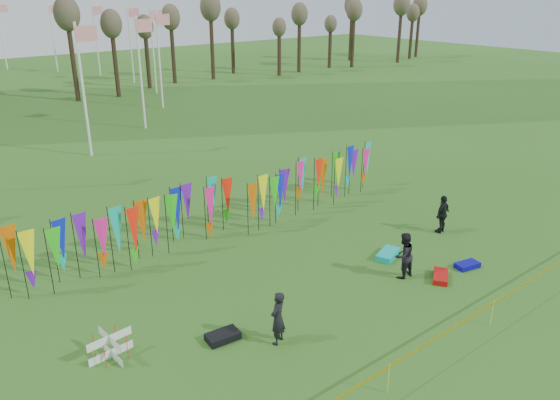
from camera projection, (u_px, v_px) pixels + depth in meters
ground at (378, 328)px, 16.90m from camera, size 160.00×160.00×0.00m
banner_row at (226, 199)px, 22.91m from camera, size 18.64×0.64×2.45m
caution_tape_near at (431, 342)px, 14.97m from camera, size 26.00×0.02×0.90m
tree_line at (284, 20)px, 65.23m from camera, size 53.92×1.92×7.84m
box_kite at (110, 346)px, 15.44m from camera, size 0.69×0.69×0.77m
person_left at (278, 318)px, 15.95m from camera, size 0.75×0.67×1.69m
person_mid at (403, 255)px, 19.61m from camera, size 0.85×0.53×1.74m
person_right at (443, 214)px, 23.24m from camera, size 1.05×0.70×1.68m
kite_bag_turquoise at (388, 254)px, 21.31m from camera, size 1.32×0.97×0.24m
kite_bag_blue at (467, 265)px, 20.54m from camera, size 1.00×0.67×0.19m
kite_bag_red at (440, 276)px, 19.72m from camera, size 1.19×1.04×0.20m
kite_bag_black at (223, 336)px, 16.33m from camera, size 1.04×0.67×0.23m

